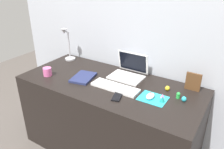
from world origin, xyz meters
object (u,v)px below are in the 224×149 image
cell_phone (117,97)px  coffee_mug (47,72)px  notebook_pad (83,77)px  toy_figurine_pink (162,96)px  keyboard (115,87)px  toy_figurine_red (150,95)px  toy_figurine_teal (162,99)px  toy_figurine_cyan (184,99)px  toy_figurine_yellow (167,88)px  mouse (150,96)px  desk_lamp (68,45)px  laptop (129,70)px  toy_figurine_green (178,95)px  picture_frame (193,82)px

cell_phone → coffee_mug: size_ratio=1.65×
notebook_pad → toy_figurine_pink: size_ratio=6.50×
keyboard → cell_phone: size_ratio=3.20×
coffee_mug → toy_figurine_pink: coffee_mug is taller
toy_figurine_red → toy_figurine_teal: size_ratio=0.99×
toy_figurine_cyan → toy_figurine_yellow: same height
keyboard → mouse: (0.31, 0.01, 0.01)m
desk_lamp → mouse: bearing=-13.8°
keyboard → mouse: mouse is taller
laptop → cell_phone: laptop is taller
desk_lamp → toy_figurine_green: bearing=-6.6°
picture_frame → toy_figurine_teal: bearing=-114.8°
mouse → notebook_pad: size_ratio=0.40×
mouse → toy_figurine_pink: size_ratio=2.60×
mouse → notebook_pad: (-0.65, -0.00, -0.01)m
notebook_pad → toy_figurine_green: size_ratio=4.69×
toy_figurine_green → toy_figurine_cyan: (0.05, -0.02, -0.01)m
mouse → toy_figurine_green: (0.18, 0.12, 0.01)m
keyboard → mouse: 0.31m
cell_phone → toy_figurine_yellow: 0.43m
toy_figurine_red → laptop: bearing=141.8°
laptop → toy_figurine_red: (0.32, -0.25, -0.03)m
toy_figurine_red → toy_figurine_teal: bearing=-6.9°
picture_frame → toy_figurine_pink: 0.30m
toy_figurine_green → toy_figurine_cyan: bearing=-23.3°
cell_phone → toy_figurine_green: toy_figurine_green is taller
toy_figurine_green → toy_figurine_cyan: toy_figurine_green is taller
mouse → toy_figurine_cyan: toy_figurine_cyan is taller
keyboard → toy_figurine_pink: toy_figurine_pink is taller
toy_figurine_teal → desk_lamp: bearing=167.4°
mouse → toy_figurine_yellow: bearing=70.4°
toy_figurine_green → keyboard: bearing=-165.7°
desk_lamp → toy_figurine_green: 1.26m
laptop → keyboard: (0.02, -0.27, -0.04)m
toy_figurine_cyan → toy_figurine_pink: 0.16m
notebook_pad → desk_lamp: bearing=135.6°
mouse → notebook_pad: bearing=-179.8°
coffee_mug → toy_figurine_pink: (1.05, 0.19, -0.02)m
cell_phone → toy_figurine_pink: 0.35m
mouse → coffee_mug: (-0.97, -0.13, 0.02)m
mouse → cell_phone: mouse is taller
keyboard → toy_figurine_yellow: size_ratio=9.89×
keyboard → toy_figurine_teal: size_ratio=8.38×
laptop → toy_figurine_green: laptop is taller
toy_figurine_cyan → picture_frame: bearing=88.3°
cell_phone → toy_figurine_green: 0.47m
cell_phone → toy_figurine_green: bearing=14.5°
desk_lamp → toy_figurine_cyan: bearing=-7.3°
laptop → notebook_pad: (-0.32, -0.27, -0.04)m
toy_figurine_red → toy_figurine_pink: size_ratio=1.32×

